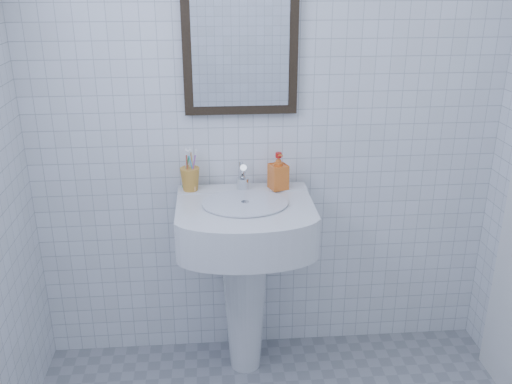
{
  "coord_description": "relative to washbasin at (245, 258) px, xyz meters",
  "views": [
    {
      "loc": [
        -0.27,
        -1.33,
        1.85
      ],
      "look_at": [
        -0.08,
        0.86,
        0.99
      ],
      "focal_mm": 40.0,
      "sensor_mm": 36.0,
      "label": 1
    }
  ],
  "objects": [
    {
      "name": "washbasin",
      "position": [
        0.0,
        0.0,
        0.0
      ],
      "size": [
        0.59,
        0.43,
        0.91
      ],
      "color": "silver",
      "rests_on": "ground"
    },
    {
      "name": "wall_back",
      "position": [
        0.12,
        0.21,
        0.64
      ],
      "size": [
        2.2,
        0.02,
        2.5
      ],
      "primitive_type": "cube",
      "color": "silver",
      "rests_on": "ground"
    },
    {
      "name": "faucet",
      "position": [
        -0.0,
        0.11,
        0.35
      ],
      "size": [
        0.06,
        0.12,
        0.14
      ],
      "color": "silver",
      "rests_on": "washbasin"
    },
    {
      "name": "toothbrush_cup",
      "position": [
        -0.24,
        0.13,
        0.35
      ],
      "size": [
        0.11,
        0.11,
        0.11
      ],
      "primitive_type": null,
      "rotation": [
        0.0,
        0.0,
        -0.28
      ],
      "color": "gold",
      "rests_on": "washbasin"
    },
    {
      "name": "wall_mirror",
      "position": [
        -0.0,
        0.19,
        0.94
      ],
      "size": [
        0.5,
        0.04,
        0.62
      ],
      "color": "black",
      "rests_on": "wall_back"
    },
    {
      "name": "soap_dispenser",
      "position": [
        0.16,
        0.11,
        0.38
      ],
      "size": [
        0.1,
        0.1,
        0.17
      ],
      "primitive_type": "imported",
      "rotation": [
        0.0,
        0.0,
        0.33
      ],
      "color": "#E95316",
      "rests_on": "washbasin"
    }
  ]
}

